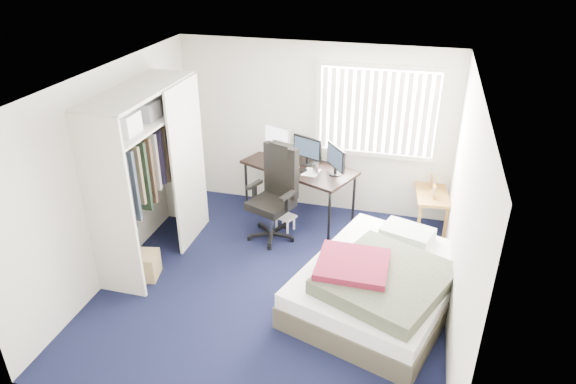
{
  "coord_description": "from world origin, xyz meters",
  "views": [
    {
      "loc": [
        1.44,
        -4.81,
        3.86
      ],
      "look_at": [
        0.06,
        0.4,
        1.07
      ],
      "focal_mm": 32.0,
      "sensor_mm": 36.0,
      "label": 1
    }
  ],
  "objects_px": {
    "nightstand": "(431,195)",
    "bed": "(380,283)",
    "office_chair": "(275,202)",
    "desk": "(300,164)"
  },
  "relations": [
    {
      "from": "office_chair",
      "to": "bed",
      "type": "bearing_deg",
      "value": -35.73
    },
    {
      "from": "office_chair",
      "to": "desk",
      "type": "bearing_deg",
      "value": 73.22
    },
    {
      "from": "office_chair",
      "to": "bed",
      "type": "xyz_separation_m",
      "value": [
        1.57,
        -1.13,
        -0.22
      ]
    },
    {
      "from": "office_chair",
      "to": "bed",
      "type": "relative_size",
      "value": 0.54
    },
    {
      "from": "desk",
      "to": "bed",
      "type": "relative_size",
      "value": 0.73
    },
    {
      "from": "desk",
      "to": "office_chair",
      "type": "distance_m",
      "value": 0.75
    },
    {
      "from": "nightstand",
      "to": "bed",
      "type": "relative_size",
      "value": 0.37
    },
    {
      "from": "desk",
      "to": "office_chair",
      "type": "relative_size",
      "value": 1.34
    },
    {
      "from": "bed",
      "to": "nightstand",
      "type": "bearing_deg",
      "value": 75.01
    },
    {
      "from": "nightstand",
      "to": "bed",
      "type": "bearing_deg",
      "value": -104.99
    }
  ]
}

